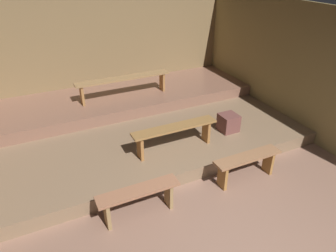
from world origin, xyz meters
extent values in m
cube|color=#825F4E|center=(0.00, 2.70, -0.04)|extent=(6.33, 6.21, 0.08)
cube|color=brown|center=(0.00, 5.44, 1.22)|extent=(6.33, 0.06, 2.44)
cube|color=olive|center=(2.80, 2.70, 1.22)|extent=(0.06, 6.21, 2.44)
cube|color=#7C6249|center=(0.00, 3.58, 0.11)|extent=(5.53, 3.65, 0.23)
cube|color=brown|center=(0.00, 4.57, 0.34)|extent=(5.53, 1.68, 0.23)
cube|color=#915F43|center=(-0.90, 1.45, 0.43)|extent=(1.13, 0.25, 0.04)
cube|color=olive|center=(-1.35, 1.45, 0.20)|extent=(0.05, 0.20, 0.41)
cube|color=olive|center=(-0.45, 1.45, 0.20)|extent=(0.05, 0.20, 0.41)
cube|color=#8E6242|center=(0.90, 1.45, 0.43)|extent=(1.13, 0.25, 0.04)
cube|color=olive|center=(0.45, 1.45, 0.20)|extent=(0.05, 0.20, 0.41)
cube|color=olive|center=(1.35, 1.45, 0.20)|extent=(0.05, 0.20, 0.41)
cube|color=olive|center=(0.12, 2.41, 0.66)|extent=(1.48, 0.25, 0.04)
cube|color=#915F32|center=(-0.51, 2.41, 0.43)|extent=(0.05, 0.20, 0.41)
cube|color=#915F32|center=(0.74, 2.41, 0.43)|extent=(0.05, 0.20, 0.41)
cube|color=olive|center=(-0.10, 4.39, 0.88)|extent=(2.02, 0.25, 0.04)
cube|color=olive|center=(-0.99, 4.39, 0.66)|extent=(0.05, 0.20, 0.41)
cube|color=olive|center=(0.79, 4.39, 0.66)|extent=(0.05, 0.20, 0.41)
cube|color=brown|center=(1.32, 2.55, 0.39)|extent=(0.33, 0.33, 0.33)
camera|label=1|loc=(-1.91, -1.56, 3.16)|focal=33.16mm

